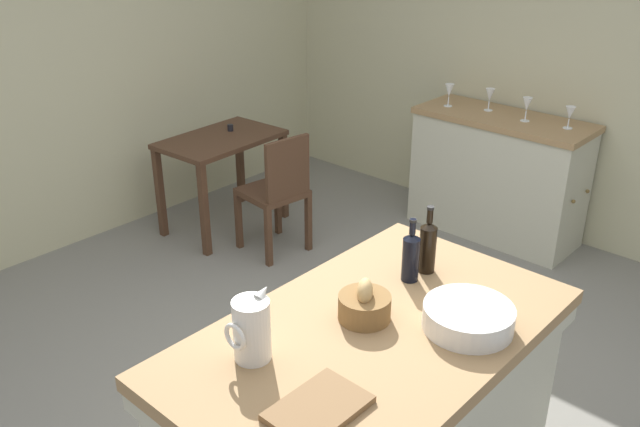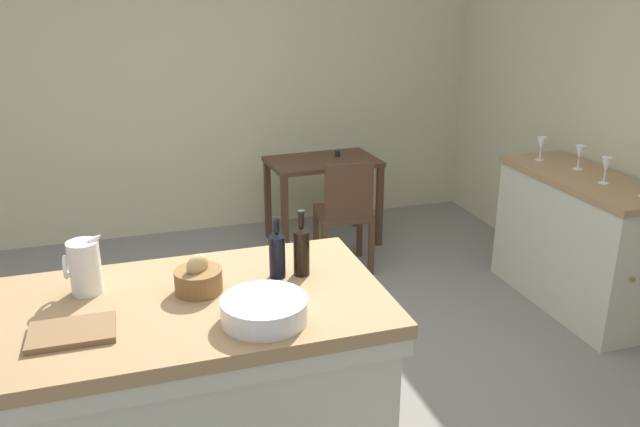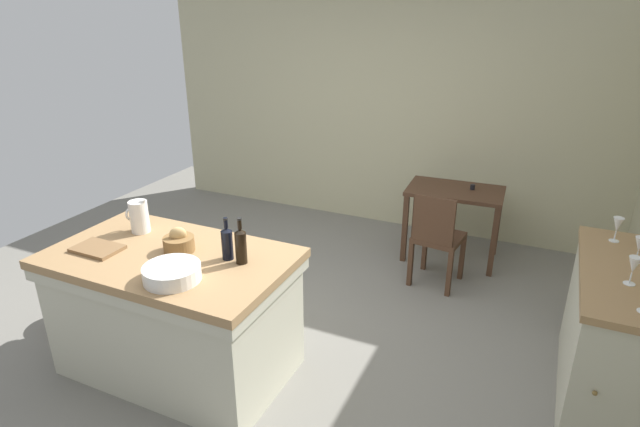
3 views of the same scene
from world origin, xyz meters
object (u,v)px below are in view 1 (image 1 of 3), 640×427
at_px(wine_glass_far_left, 570,114).
at_px(bread_basket, 364,305).
at_px(wash_bowl, 468,317).
at_px(island_table, 369,416).
at_px(pitcher, 251,329).
at_px(wine_glass_right, 449,91).
at_px(wine_bottle_dark, 428,245).
at_px(cutting_board, 318,408).
at_px(wine_bottle_amber, 411,256).
at_px(wooden_chair, 277,190).
at_px(side_cabinet, 497,176).
at_px(wine_glass_middle, 490,96).
at_px(wine_glass_left, 527,105).
at_px(writing_desk, 222,152).

bearing_deg(wine_glass_far_left, bread_basket, -171.83).
xyz_separation_m(wash_bowl, wine_glass_far_left, (2.46, 0.71, 0.09)).
distance_m(island_table, wine_glass_far_left, 2.79).
relative_size(pitcher, wine_glass_right, 1.60).
relative_size(bread_basket, wine_bottle_dark, 0.66).
relative_size(cutting_board, wine_bottle_amber, 1.11).
bearing_deg(wooden_chair, wine_bottle_amber, -118.26).
height_order(side_cabinet, wine_glass_far_left, wine_glass_far_left).
bearing_deg(wine_bottle_amber, pitcher, 173.29).
bearing_deg(wine_glass_middle, wooden_chair, 149.02).
height_order(side_cabinet, wine_bottle_dark, wine_bottle_dark).
xyz_separation_m(wash_bowl, wine_glass_right, (2.37, 1.60, 0.10)).
distance_m(wash_bowl, wine_glass_right, 2.86).
bearing_deg(wooden_chair, wine_bottle_dark, -115.37).
distance_m(side_cabinet, wine_bottle_dark, 2.38).
bearing_deg(wine_glass_left, wine_bottle_dark, -163.45).
height_order(writing_desk, cutting_board, cutting_board).
height_order(writing_desk, wooden_chair, wooden_chair).
relative_size(writing_desk, wine_glass_middle, 5.66).
bearing_deg(wine_bottle_amber, bread_basket, -173.44).
relative_size(bread_basket, wine_glass_left, 1.19).
bearing_deg(wine_bottle_amber, wine_glass_right, 29.00).
height_order(wine_bottle_amber, wine_glass_middle, wine_bottle_amber).
xyz_separation_m(side_cabinet, wine_glass_far_left, (0.03, -0.45, 0.56)).
height_order(wine_bottle_dark, wine_glass_middle, wine_bottle_dark).
height_order(wooden_chair, cutting_board, cutting_board).
xyz_separation_m(wooden_chair, wine_glass_far_left, (1.36, -1.44, 0.55)).
height_order(wooden_chair, wine_glass_left, wine_glass_left).
bearing_deg(wine_bottle_dark, writing_desk, 70.12).
bearing_deg(cutting_board, wine_bottle_amber, 16.93).
relative_size(island_table, writing_desk, 1.71).
height_order(wine_bottle_dark, wine_glass_far_left, wine_bottle_dark).
bearing_deg(writing_desk, island_table, -118.57).
relative_size(side_cabinet, wine_glass_left, 7.57).
bearing_deg(wine_glass_far_left, wash_bowl, -163.98).
height_order(side_cabinet, writing_desk, side_cabinet).
relative_size(side_cabinet, wine_glass_far_left, 8.41).
bearing_deg(wine_glass_left, wash_bowl, -157.56).
height_order(wine_bottle_dark, wine_bottle_amber, wine_bottle_dark).
relative_size(writing_desk, pitcher, 3.44).
bearing_deg(wine_glass_left, island_table, -164.39).
relative_size(wooden_chair, wine_bottle_dark, 2.95).
height_order(cutting_board, wine_glass_left, wine_glass_left).
bearing_deg(bread_basket, wine_bottle_amber, 6.56).
xyz_separation_m(side_cabinet, wine_glass_left, (-0.01, -0.16, 0.58)).
distance_m(side_cabinet, writing_desk, 2.07).
bearing_deg(writing_desk, pitcher, -127.66).
height_order(writing_desk, wash_bowl, wash_bowl).
distance_m(writing_desk, wine_glass_far_left, 2.49).
xyz_separation_m(island_table, wooden_chair, (1.34, 1.89, 0.00)).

